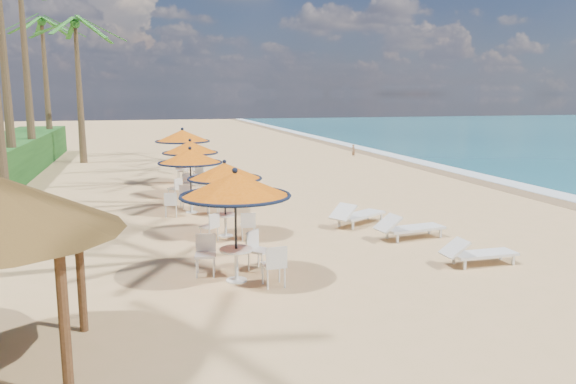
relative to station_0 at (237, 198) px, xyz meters
name	(u,v)px	position (x,y,z in m)	size (l,w,h in m)	color
ground	(434,258)	(5.06, 0.43, -1.83)	(160.00, 160.00, 0.00)	tan
foam_strip	(505,183)	(14.36, 10.43, -1.83)	(1.20, 140.00, 0.04)	white
wetsand_band	(488,183)	(13.46, 10.43, -1.83)	(1.40, 140.00, 0.02)	olive
station_0	(237,198)	(0.00, 0.00, 0.00)	(2.40, 2.40, 2.51)	black
station_1	(225,178)	(0.34, 3.88, -0.14)	(2.13, 2.13, 2.22)	black
station_2	(190,165)	(-0.31, 7.48, -0.16)	(2.20, 2.20, 2.29)	black
station_3	(189,153)	(-0.05, 10.68, -0.07)	(2.21, 2.21, 2.31)	black
station_4	(184,143)	(0.03, 14.01, 0.04)	(2.46, 2.46, 2.56)	black
lounger_near	(477,252)	(5.70, -0.39, -1.52)	(1.87, 0.60, 0.67)	white
lounger_mid	(408,227)	(5.25, 2.28, -1.49)	(2.12, 0.92, 0.74)	white
lounger_far	(356,214)	(4.48, 4.23, -1.48)	(2.14, 1.63, 0.75)	white
palm_6	(76,32)	(-5.15, 23.58, 5.72)	(5.00, 5.00, 8.30)	brown
palm_7	(42,30)	(-7.50, 27.71, 6.23)	(5.00, 5.00, 8.84)	brown
person	(353,150)	(11.68, 22.63, -1.41)	(0.31, 0.20, 0.84)	#906849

